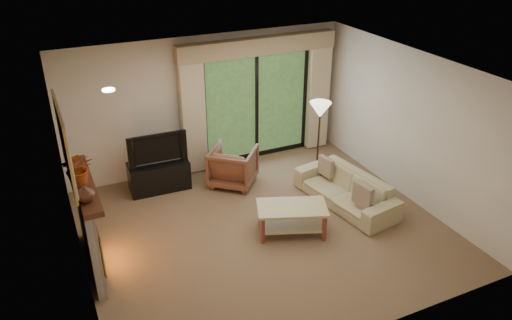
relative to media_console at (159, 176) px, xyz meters
name	(u,v)px	position (x,y,z in m)	size (l,w,h in m)	color
floor	(264,228)	(1.18, -1.95, -0.27)	(5.50, 5.50, 0.00)	brown
ceiling	(265,72)	(1.18, -1.95, 2.33)	(5.50, 5.50, 0.00)	silver
wall_back	(208,103)	(1.18, 0.55, 1.03)	(5.00, 5.00, 0.00)	beige
wall_front	(364,249)	(1.18, -4.45, 1.03)	(5.00, 5.00, 0.00)	beige
wall_left	(72,196)	(-1.57, -1.95, 1.03)	(5.00, 5.00, 0.00)	beige
wall_right	(410,126)	(3.93, -1.95, 1.03)	(5.00, 5.00, 0.00)	beige
fireplace	(87,226)	(-1.45, -1.75, 0.42)	(0.24, 1.70, 1.37)	gray
mirror	(65,144)	(-1.54, -1.75, 1.68)	(0.07, 1.45, 1.02)	#B9903E
sliding_door	(256,106)	(2.18, 0.50, 0.83)	(2.26, 0.10, 2.16)	black
curtain_left	(193,114)	(0.83, 0.39, 0.93)	(0.45, 0.18, 2.35)	#C4B38D
curtain_right	(318,93)	(3.53, 0.39, 0.93)	(0.45, 0.18, 2.35)	#C4B38D
cornice	(258,46)	(2.18, 0.41, 2.05)	(3.20, 0.24, 0.32)	tan
media_console	(159,176)	(0.00, 0.00, 0.00)	(1.07, 0.48, 0.54)	black
tv	(156,148)	(0.00, 0.00, 0.57)	(1.05, 0.14, 0.60)	black
armchair	(233,166)	(1.30, -0.39, 0.10)	(0.78, 0.80, 0.73)	brown
sofa	(346,190)	(2.79, -1.86, 0.01)	(1.94, 0.76, 0.57)	tan
pillow_near	(363,195)	(2.72, -2.42, 0.22)	(0.10, 0.38, 0.38)	#4B2A20
pillow_far	(326,167)	(2.72, -1.30, 0.21)	(0.09, 0.34, 0.34)	#4B2A20
coffee_table	(292,220)	(1.53, -2.23, -0.03)	(1.08, 0.59, 0.49)	tan
floor_lamp	(318,140)	(2.89, -0.74, 0.47)	(0.40, 0.40, 1.48)	white
vase	(85,193)	(-1.43, -2.27, 1.22)	(0.23, 0.23, 0.24)	#492515
branches	(78,168)	(-1.43, -1.79, 1.34)	(0.42, 0.37, 0.47)	#A13A10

